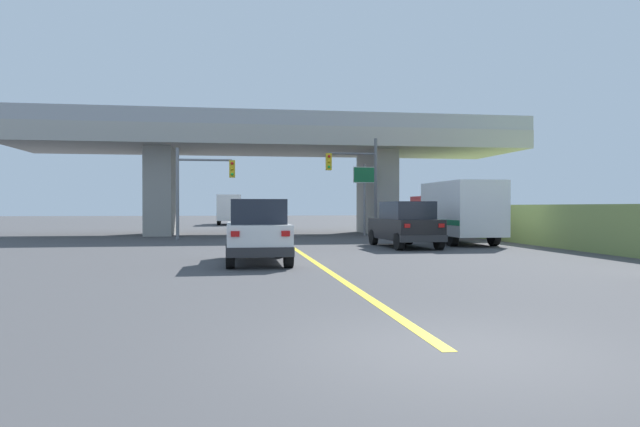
{
  "coord_description": "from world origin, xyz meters",
  "views": [
    {
      "loc": [
        -2.66,
        -6.79,
        1.79
      ],
      "look_at": [
        0.56,
        14.28,
        1.54
      ],
      "focal_mm": 32.61,
      "sensor_mm": 36.0,
      "label": 1
    }
  ],
  "objects": [
    {
      "name": "highway_sign",
      "position": [
        5.5,
        28.31,
        3.22
      ],
      "size": [
        1.46,
        0.17,
        4.42
      ],
      "color": "slate",
      "rests_on": "ground"
    },
    {
      "name": "ground",
      "position": [
        0.0,
        31.53,
        0.0
      ],
      "size": [
        160.0,
        160.0,
        0.0
      ],
      "primitive_type": "plane",
      "color": "#424244"
    },
    {
      "name": "suv_lead",
      "position": [
        -1.85,
        11.77,
        1.01
      ],
      "size": [
        1.95,
        4.56,
        2.02
      ],
      "color": "silver",
      "rests_on": "ground"
    },
    {
      "name": "suv_crossing",
      "position": [
        4.92,
        17.91,
        1.02
      ],
      "size": [
        2.22,
        4.85,
        2.02
      ],
      "rotation": [
        0.0,
        0.0,
        0.05
      ],
      "color": "black",
      "rests_on": "ground"
    },
    {
      "name": "box_truck",
      "position": [
        8.22,
        20.29,
        1.58
      ],
      "size": [
        2.33,
        7.23,
        2.97
      ],
      "color": "red",
      "rests_on": "ground"
    },
    {
      "name": "traffic_signal_farside",
      "position": [
        -4.45,
        25.7,
        3.2
      ],
      "size": [
        3.21,
        0.36,
        5.01
      ],
      "color": "slate",
      "rests_on": "ground"
    },
    {
      "name": "overpass_bridge",
      "position": [
        0.0,
        31.53,
        5.33
      ],
      "size": [
        32.26,
        8.56,
        7.51
      ],
      "color": "#A8A59E",
      "rests_on": "ground"
    },
    {
      "name": "traffic_signal_nearside",
      "position": [
        4.61,
        25.84,
        3.55
      ],
      "size": [
        3.0,
        0.36,
        5.74
      ],
      "color": "#56595E",
      "rests_on": "ground"
    },
    {
      "name": "lane_divider_stripe",
      "position": [
        0.0,
        14.19,
        0.0
      ],
      "size": [
        0.2,
        28.37,
        0.01
      ],
      "primitive_type": "cube",
      "color": "yellow",
      "rests_on": "ground"
    },
    {
      "name": "semi_truck_distant",
      "position": [
        -2.91,
        52.3,
        1.57
      ],
      "size": [
        2.33,
        7.11,
        2.96
      ],
      "color": "navy",
      "rests_on": "ground"
    },
    {
      "name": "sedan_oncoming",
      "position": [
        -0.65,
        38.94,
        1.02
      ],
      "size": [
        1.99,
        4.82,
        2.02
      ],
      "color": "#2D4C33",
      "rests_on": "ground"
    }
  ]
}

